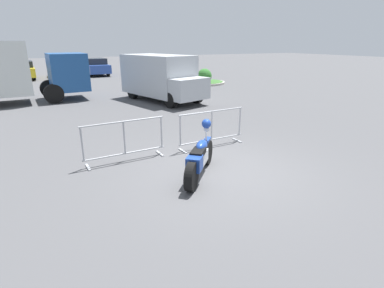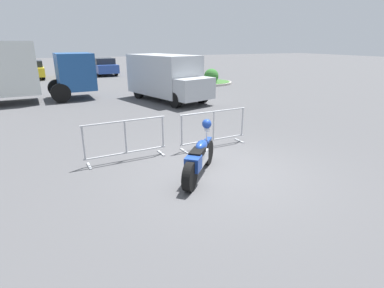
{
  "view_description": "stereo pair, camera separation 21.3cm",
  "coord_description": "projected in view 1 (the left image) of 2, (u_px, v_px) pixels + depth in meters",
  "views": [
    {
      "loc": [
        -3.61,
        -5.59,
        2.94
      ],
      "look_at": [
        -0.58,
        0.4,
        0.65
      ],
      "focal_mm": 28.0,
      "sensor_mm": 36.0,
      "label": 1
    },
    {
      "loc": [
        -3.41,
        -5.68,
        2.94
      ],
      "look_at": [
        -0.58,
        0.4,
        0.65
      ],
      "focal_mm": 28.0,
      "sensor_mm": 36.0,
      "label": 2
    }
  ],
  "objects": [
    {
      "name": "crowd_barrier_far",
      "position": [
        212.0,
        128.0,
        8.75
      ],
      "size": [
        2.17,
        0.54,
        1.07
      ],
      "rotation": [
        0.0,
        0.0,
        0.05
      ],
      "color": "#9EA0A5",
      "rests_on": "ground"
    },
    {
      "name": "pedestrian",
      "position": [
        66.0,
        73.0,
        20.3
      ],
      "size": [
        0.36,
        0.36,
        1.69
      ],
      "rotation": [
        0.0,
        0.0,
        4.77
      ],
      "color": "#262838",
      "rests_on": "ground"
    },
    {
      "name": "parked_car_yellow",
      "position": [
        22.0,
        70.0,
        24.67
      ],
      "size": [
        1.93,
        4.38,
        1.46
      ],
      "rotation": [
        0.0,
        0.0,
        1.61
      ],
      "color": "yellow",
      "rests_on": "ground"
    },
    {
      "name": "parked_car_blue",
      "position": [
        95.0,
        67.0,
        27.62
      ],
      "size": [
        2.01,
        4.56,
        1.52
      ],
      "rotation": [
        0.0,
        0.0,
        1.61
      ],
      "color": "#284799",
      "rests_on": "ground"
    },
    {
      "name": "motorcycle",
      "position": [
        200.0,
        157.0,
        6.81
      ],
      "size": [
        1.53,
        1.69,
        1.19
      ],
      "rotation": [
        0.0,
        0.0,
        0.84
      ],
      "color": "black",
      "rests_on": "ground"
    },
    {
      "name": "planter_island",
      "position": [
        203.0,
        79.0,
        22.09
      ],
      "size": [
        3.3,
        3.3,
        1.11
      ],
      "color": "#ADA89E",
      "rests_on": "ground"
    },
    {
      "name": "delivery_van",
      "position": [
        160.0,
        76.0,
        15.49
      ],
      "size": [
        3.23,
        5.34,
        2.31
      ],
      "rotation": [
        0.0,
        0.0,
        -1.3
      ],
      "color": "#B2B7BC",
      "rests_on": "ground"
    },
    {
      "name": "ground_plane",
      "position": [
        221.0,
        171.0,
        7.21
      ],
      "size": [
        120.0,
        120.0,
        0.0
      ],
      "primitive_type": "plane",
      "color": "#4C4C4F"
    },
    {
      "name": "crowd_barrier_near",
      "position": [
        125.0,
        140.0,
        7.65
      ],
      "size": [
        2.17,
        0.54,
        1.07
      ],
      "rotation": [
        0.0,
        0.0,
        0.05
      ],
      "color": "#9EA0A5",
      "rests_on": "ground"
    },
    {
      "name": "parked_car_silver",
      "position": [
        61.0,
        69.0,
        25.88
      ],
      "size": [
        1.78,
        4.04,
        1.35
      ],
      "rotation": [
        0.0,
        0.0,
        1.61
      ],
      "color": "#B7BABF",
      "rests_on": "ground"
    }
  ]
}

